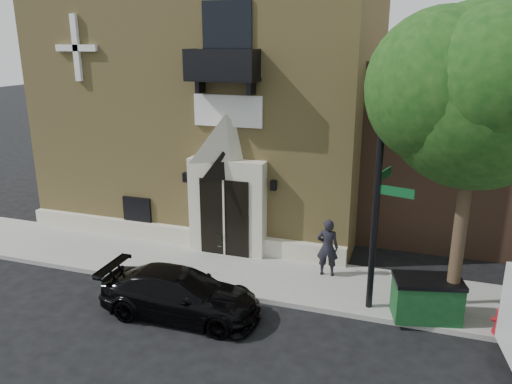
% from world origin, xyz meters
% --- Properties ---
extents(ground, '(120.00, 120.00, 0.00)m').
position_xyz_m(ground, '(0.00, 0.00, 0.00)').
color(ground, black).
rests_on(ground, ground).
extents(sidewalk, '(42.00, 3.00, 0.15)m').
position_xyz_m(sidewalk, '(1.00, 1.50, 0.07)').
color(sidewalk, gray).
rests_on(sidewalk, ground).
extents(church, '(12.20, 11.01, 9.30)m').
position_xyz_m(church, '(-2.99, 7.95, 4.63)').
color(church, '#A68D4E').
rests_on(church, ground).
extents(street_tree_left, '(4.97, 4.38, 7.77)m').
position_xyz_m(street_tree_left, '(6.03, 0.35, 5.87)').
color(street_tree_left, '#38281C').
rests_on(street_tree_left, sidewalk).
extents(black_sedan, '(4.36, 1.84, 1.26)m').
position_xyz_m(black_sedan, '(-0.74, -1.27, 0.63)').
color(black_sedan, black).
rests_on(black_sedan, ground).
extents(street_sign, '(1.00, 1.17, 6.43)m').
position_xyz_m(street_sign, '(4.00, 0.53, 3.38)').
color(street_sign, black).
rests_on(street_sign, sidewalk).
extents(fire_hydrant, '(0.41, 0.33, 0.72)m').
position_xyz_m(fire_hydrant, '(7.14, 0.20, 0.50)').
color(fire_hydrant, '#A5181F').
rests_on(fire_hydrant, sidewalk).
extents(dumpster, '(1.88, 1.33, 1.11)m').
position_xyz_m(dumpster, '(5.41, 0.40, 0.71)').
color(dumpster, '#103C1C').
rests_on(dumpster, sidewalk).
extents(planter, '(0.79, 0.74, 0.70)m').
position_xyz_m(planter, '(-1.14, 2.62, 0.50)').
color(planter, '#335825').
rests_on(planter, sidewalk).
extents(pedestrian_near, '(0.69, 0.48, 1.80)m').
position_xyz_m(pedestrian_near, '(2.52, 2.06, 1.05)').
color(pedestrian_near, black).
rests_on(pedestrian_near, sidewalk).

